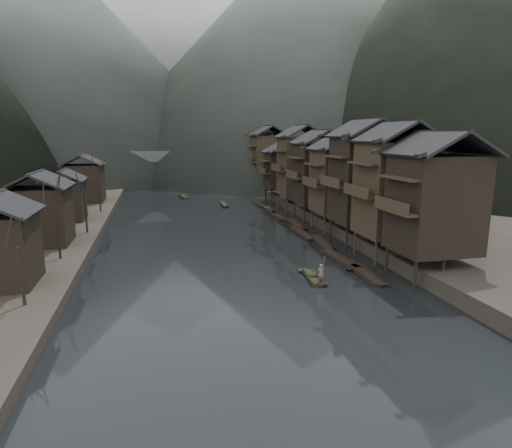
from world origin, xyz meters
name	(u,v)px	position (x,y,z in m)	size (l,w,h in m)	color
water	(235,265)	(0.00, 0.00, 0.00)	(300.00, 300.00, 0.00)	black
right_bank	(364,194)	(35.00, 40.00, 0.90)	(40.00, 200.00, 1.80)	#2D2823
stilt_houses	(324,163)	(17.28, 18.97, 8.95)	(9.00, 67.60, 15.38)	black
left_houses	(59,192)	(-20.50, 20.12, 5.66)	(8.10, 53.20, 8.73)	black
bare_trees	(76,190)	(-17.00, 12.69, 6.70)	(3.93, 43.53, 7.87)	black
moored_sampans	(297,228)	(11.62, 14.58, 0.20)	(2.72, 48.88, 0.47)	black
midriver_boats	(204,200)	(1.55, 43.37, 0.20)	(8.26, 17.89, 0.45)	black
stone_bridge	(185,166)	(0.00, 72.00, 5.11)	(40.00, 6.00, 9.00)	#4C4C4F
hills	(182,50)	(6.53, 166.64, 50.54)	(320.00, 380.00, 110.90)	black
hero_sampan	(312,277)	(6.32, -5.98, 0.20)	(1.48, 4.80, 0.43)	black
cargo_heap	(311,271)	(6.30, -5.76, 0.75)	(1.04, 1.37, 0.63)	black
boatman	(321,271)	(6.51, -7.63, 1.32)	(0.65, 0.42, 1.77)	slate
bamboo_pole	(324,242)	(6.71, -7.63, 3.98)	(0.06, 0.06, 4.52)	#8C7A51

